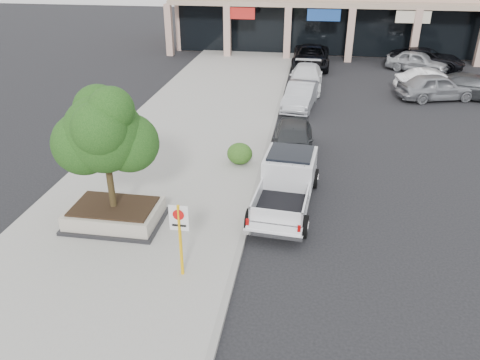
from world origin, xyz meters
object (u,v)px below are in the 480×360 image
(lot_car_a, at_px, (437,87))
(curb_car_c, at_px, (306,78))
(planter, at_px, (115,214))
(curb_car_d, at_px, (311,57))
(lot_car_b, at_px, (433,82))
(lot_car_d, at_px, (426,59))
(lot_car_e, at_px, (417,61))
(no_parking_sign, at_px, (180,231))
(curb_car_a, at_px, (293,140))
(curb_car_b, at_px, (300,96))
(pickup_truck, at_px, (286,185))
(planter_tree, at_px, (110,132))
(lot_car_c, at_px, (473,87))

(lot_car_a, bearing_deg, curb_car_c, 64.88)
(planter, bearing_deg, curb_car_d, 75.93)
(lot_car_b, relative_size, lot_car_d, 0.82)
(curb_car_d, bearing_deg, lot_car_d, 6.11)
(lot_car_b, bearing_deg, lot_car_e, -7.78)
(planter, distance_m, lot_car_b, 22.95)
(no_parking_sign, distance_m, curb_car_c, 20.64)
(curb_car_c, xyz_separation_m, lot_car_b, (8.08, 0.15, 0.01))
(curb_car_a, relative_size, lot_car_e, 1.00)
(curb_car_b, xyz_separation_m, lot_car_b, (8.25, 4.25, 0.02))
(pickup_truck, relative_size, curb_car_b, 1.25)
(lot_car_b, bearing_deg, planter_tree, 135.27)
(planter, bearing_deg, curb_car_c, 72.05)
(pickup_truck, xyz_separation_m, curb_car_c, (0.21, 15.78, -0.13))
(no_parking_sign, bearing_deg, planter_tree, 139.04)
(lot_car_a, bearing_deg, lot_car_e, -17.73)
(lot_car_b, height_order, lot_car_d, lot_car_d)
(curb_car_b, bearing_deg, curb_car_a, -83.18)
(curb_car_c, bearing_deg, curb_car_b, -91.26)
(curb_car_a, xyz_separation_m, curb_car_c, (0.21, 11.06, -0.01))
(lot_car_c, bearing_deg, lot_car_a, 116.19)
(pickup_truck, height_order, lot_car_d, pickup_truck)
(lot_car_a, height_order, lot_car_b, lot_car_a)
(pickup_truck, bearing_deg, curb_car_b, 94.33)
(planter_tree, bearing_deg, no_parking_sign, -40.96)
(no_parking_sign, distance_m, curb_car_a, 9.77)
(pickup_truck, bearing_deg, lot_car_a, 65.11)
(no_parking_sign, relative_size, lot_car_e, 0.51)
(curb_car_d, xyz_separation_m, lot_car_c, (10.16, -6.54, -0.09))
(lot_car_a, xyz_separation_m, lot_car_c, (2.30, 0.58, -0.07))
(pickup_truck, height_order, curb_car_d, pickup_truck)
(lot_car_b, xyz_separation_m, lot_car_d, (0.84, 6.78, 0.02))
(pickup_truck, relative_size, lot_car_d, 1.00)
(curb_car_a, distance_m, curb_car_b, 6.96)
(curb_car_c, bearing_deg, lot_car_b, 2.29)
(no_parking_sign, height_order, lot_car_a, no_parking_sign)
(lot_car_a, bearing_deg, pickup_truck, 133.53)
(curb_car_d, distance_m, lot_car_c, 12.09)
(curb_car_b, xyz_separation_m, curb_car_d, (0.35, 10.09, 0.09))
(lot_car_c, distance_m, lot_car_d, 7.61)
(planter_tree, distance_m, lot_car_e, 27.81)
(planter, xyz_separation_m, pickup_truck, (5.65, 2.30, 0.40))
(curb_car_c, bearing_deg, lot_car_c, -1.84)
(planter, height_order, no_parking_sign, no_parking_sign)
(lot_car_b, bearing_deg, curb_car_a, 136.14)
(curb_car_a, height_order, lot_car_e, same)
(planter, xyz_separation_m, curb_car_c, (5.86, 18.08, 0.28))
(curb_car_d, xyz_separation_m, lot_car_d, (8.73, 0.94, -0.06))
(planter_tree, distance_m, curb_car_d, 24.77)
(planter, bearing_deg, pickup_truck, 22.17)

